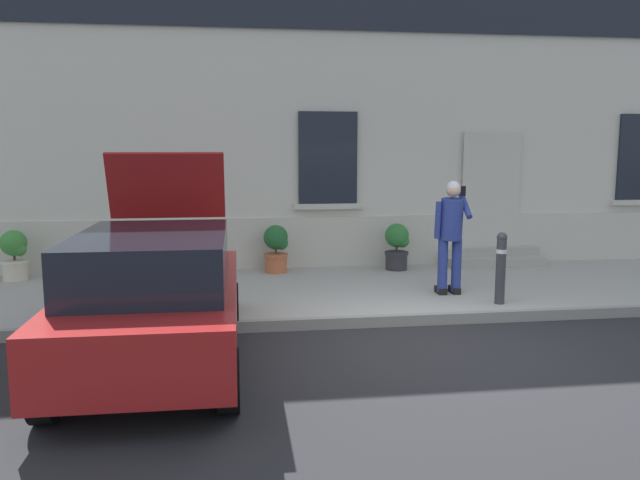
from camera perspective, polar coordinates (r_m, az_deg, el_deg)
ground_plane at (r=7.88m, az=9.43°, el=-9.47°), size 80.00×80.00×0.00m
sidewalk at (r=10.47m, az=4.84°, el=-4.49°), size 24.00×3.60×0.15m
curb_edge at (r=8.72m, az=7.58°, el=-7.16°), size 24.00×0.12×0.15m
building_facade at (r=12.72m, az=2.51°, el=14.35°), size 24.00×1.52×7.50m
entrance_stoop at (r=12.70m, az=15.29°, el=-1.53°), size 1.87×0.64×0.32m
hatchback_car_red at (r=7.17m, az=-14.58°, el=-4.80°), size 1.82×4.08×2.34m
bollard_near_person at (r=9.47m, az=15.97°, el=-2.21°), size 0.15×0.15×1.04m
person_on_phone at (r=9.81m, az=11.72°, el=0.89°), size 0.51×0.47×1.75m
planter_cream at (r=11.94m, az=-25.80°, el=-1.12°), size 0.44×0.44×0.86m
planter_olive at (r=11.30m, az=-15.22°, el=-1.07°), size 0.44×0.44×0.86m
planter_terracotta at (r=11.45m, az=-3.96°, el=-0.67°), size 0.44×0.44×0.86m
planter_charcoal at (r=11.76m, az=6.96°, el=-0.48°), size 0.44×0.44×0.86m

